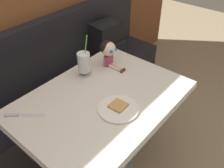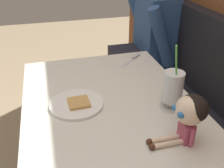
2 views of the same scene
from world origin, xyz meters
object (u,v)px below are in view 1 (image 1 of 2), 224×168
toast_plate (118,108)px  backpack (108,39)px  milkshake_glass (84,63)px  seated_doll (108,50)px  butter_knife (18,115)px

toast_plate → backpack: size_ratio=0.62×
toast_plate → milkshake_glass: 0.44m
milkshake_glass → seated_doll: size_ratio=1.45×
seated_doll → butter_knife: bearing=176.0°
milkshake_glass → butter_knife: size_ratio=1.67×
backpack → toast_plate: bearing=-135.9°
seated_doll → toast_plate: bearing=-132.7°
milkshake_glass → seated_doll: milkshake_glass is taller
butter_knife → seated_doll: bearing=-4.0°
milkshake_glass → butter_knife: bearing=178.9°
milkshake_glass → butter_knife: (-0.55, 0.01, -0.10)m
toast_plate → seated_doll: 0.52m
seated_doll → milkshake_glass: bearing=168.7°
butter_knife → backpack: 1.25m
milkshake_glass → butter_knife: milkshake_glass is taller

